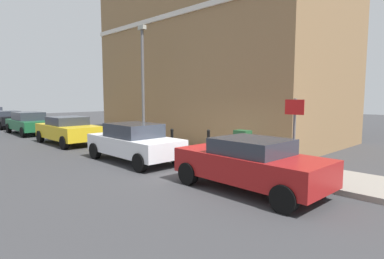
{
  "coord_description": "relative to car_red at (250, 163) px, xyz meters",
  "views": [
    {
      "loc": [
        -7.22,
        -7.55,
        2.53
      ],
      "look_at": [
        1.37,
        1.3,
        1.2
      ],
      "focal_mm": 29.38,
      "sensor_mm": 36.0,
      "label": 1
    }
  ],
  "objects": [
    {
      "name": "utility_cabinet",
      "position": [
        2.23,
        1.92,
        -0.06
      ],
      "size": [
        0.46,
        0.61,
        1.15
      ],
      "color": "#1E4C28",
      "rests_on": "sidewalk"
    },
    {
      "name": "car_green",
      "position": [
        -0.17,
        17.59,
        0.02
      ],
      "size": [
        1.95,
        4.53,
        1.46
      ],
      "rotation": [
        0.0,
        0.0,
        1.55
      ],
      "color": "#195933",
      "rests_on": "ground"
    },
    {
      "name": "car_black",
      "position": [
        -0.09,
        23.17,
        -0.02
      ],
      "size": [
        1.86,
        4.28,
        1.35
      ],
      "rotation": [
        0.0,
        0.0,
        1.56
      ],
      "color": "black",
      "rests_on": "ground"
    },
    {
      "name": "sidewalk",
      "position": [
        2.42,
        8.73,
        -0.67
      ],
      "size": [
        2.33,
        30.0,
        0.15
      ],
      "primitive_type": "cube",
      "color": "gray",
      "rests_on": "ground"
    },
    {
      "name": "car_red",
      "position": [
        0.0,
        0.0,
        0.0
      ],
      "size": [
        1.95,
        4.18,
        1.41
      ],
      "rotation": [
        0.0,
        0.0,
        1.55
      ],
      "color": "maroon",
      "rests_on": "ground"
    },
    {
      "name": "bollard_far_kerb",
      "position": [
        1.5,
        4.96,
        -0.04
      ],
      "size": [
        0.14,
        0.14,
        1.04
      ],
      "color": "black",
      "rests_on": "sidewalk"
    },
    {
      "name": "corner_building",
      "position": [
        7.35,
        7.57,
        4.13
      ],
      "size": [
        7.63,
        13.68,
        9.75
      ],
      "color": "olive",
      "rests_on": "ground"
    },
    {
      "name": "bollard_near_cabinet",
      "position": [
        2.33,
        3.68,
        -0.04
      ],
      "size": [
        0.14,
        0.14,
        1.04
      ],
      "color": "black",
      "rests_on": "sidewalk"
    },
    {
      "name": "car_yellow",
      "position": [
        -0.1,
        11.5,
        0.01
      ],
      "size": [
        1.98,
        4.28,
        1.44
      ],
      "rotation": [
        0.0,
        0.0,
        1.57
      ],
      "color": "gold",
      "rests_on": "ground"
    },
    {
      "name": "ground",
      "position": [
        0.38,
        2.73,
        -0.74
      ],
      "size": [
        80.0,
        80.0,
        0.0
      ],
      "primitive_type": "plane",
      "color": "#38383A"
    },
    {
      "name": "street_sign",
      "position": [
        1.67,
        -0.35,
        0.92
      ],
      "size": [
        0.08,
        0.6,
        2.3
      ],
      "color": "#59595B",
      "rests_on": "sidewalk"
    },
    {
      "name": "car_white",
      "position": [
        -0.13,
        5.3,
        0.02
      ],
      "size": [
        1.88,
        4.24,
        1.47
      ],
      "rotation": [
        0.0,
        0.0,
        1.57
      ],
      "color": "silver",
      "rests_on": "ground"
    },
    {
      "name": "lamppost",
      "position": [
        2.18,
        7.91,
        2.56
      ],
      "size": [
        0.2,
        0.44,
        5.72
      ],
      "color": "#59595B",
      "rests_on": "sidewalk"
    }
  ]
}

